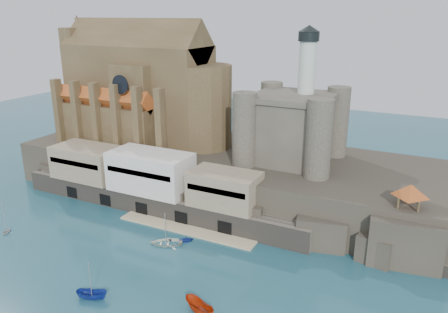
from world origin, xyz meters
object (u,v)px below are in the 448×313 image
church (145,92)px  boat_2 (92,298)px  castle_keep (293,124)px  pavilion (410,192)px

church → boat_2: 59.56m
castle_keep → boat_2: (-15.38, -48.63, -18.31)m
pavilion → boat_2: 54.72m
pavilion → boat_2: bearing=-140.9°
pavilion → boat_2: pavilion is taller
pavilion → church: bearing=166.5°
boat_2 → castle_keep: bearing=-36.7°
church → boat_2: (24.83, -49.41, -22.13)m
boat_2 → pavilion: bearing=-70.1°
pavilion → boat_2: size_ratio=1.30×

